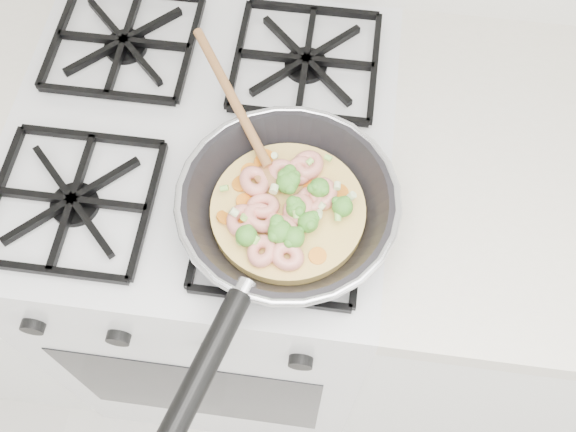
# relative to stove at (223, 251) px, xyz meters

# --- Properties ---
(stove) EXTENTS (0.60, 0.60, 0.92)m
(stove) POSITION_rel_stove_xyz_m (0.00, 0.00, 0.00)
(stove) COLOR silver
(stove) RESTS_ON ground
(skillet) EXTENTS (0.33, 0.58, 0.09)m
(skillet) POSITION_rel_stove_xyz_m (0.16, -0.15, 0.50)
(skillet) COLOR black
(skillet) RESTS_ON stove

